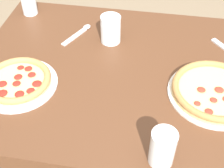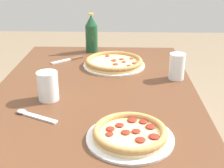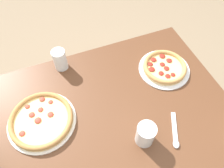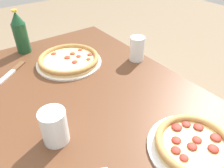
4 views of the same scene
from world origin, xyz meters
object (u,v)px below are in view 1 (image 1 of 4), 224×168
(pizza_salami, at_px, (18,81))
(glass_cola, at_px, (162,149))
(pizza_veggie, at_px, (215,91))
(glass_water, at_px, (111,30))
(spoon, at_px, (80,32))
(glass_lemonade, at_px, (28,1))

(pizza_salami, relative_size, glass_cola, 2.31)
(pizza_veggie, height_order, glass_water, glass_water)
(spoon, bearing_deg, pizza_veggie, -27.45)
(pizza_veggie, relative_size, glass_cola, 2.64)
(pizza_veggie, height_order, spoon, pizza_veggie)
(glass_cola, bearing_deg, glass_lemonade, 133.00)
(pizza_salami, xyz_separation_m, glass_cola, (0.52, -0.22, 0.04))
(pizza_veggie, bearing_deg, glass_water, 148.36)
(pizza_veggie, distance_m, glass_lemonade, 0.91)
(glass_lemonade, bearing_deg, pizza_veggie, -26.29)
(glass_cola, distance_m, glass_lemonade, 0.95)
(spoon, bearing_deg, glass_water, -13.41)
(pizza_veggie, distance_m, pizza_salami, 0.69)
(pizza_veggie, relative_size, pizza_salami, 1.14)
(pizza_veggie, xyz_separation_m, glass_cola, (-0.17, -0.29, 0.03))
(glass_water, xyz_separation_m, spoon, (-0.14, 0.03, -0.05))
(pizza_salami, distance_m, spoon, 0.38)
(glass_water, bearing_deg, pizza_salami, -131.11)
(pizza_salami, distance_m, glass_lemonade, 0.49)
(pizza_veggie, xyz_separation_m, glass_lemonade, (-0.82, 0.40, 0.04))
(pizza_veggie, bearing_deg, glass_lemonade, 153.71)
(glass_lemonade, distance_m, spoon, 0.30)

